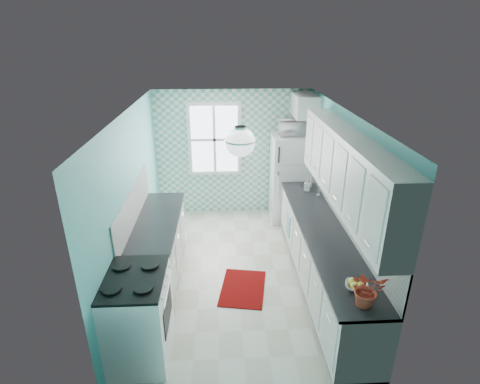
{
  "coord_description": "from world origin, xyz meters",
  "views": [
    {
      "loc": [
        -0.21,
        -4.93,
        3.48
      ],
      "look_at": [
        0.05,
        0.25,
        1.25
      ],
      "focal_mm": 28.0,
      "sensor_mm": 36.0,
      "label": 1
    }
  ],
  "objects_px": {
    "ceiling_light": "(240,142)",
    "potted_plant": "(367,289)",
    "fridge": "(290,178)",
    "microwave": "(293,128)",
    "sink": "(308,198)",
    "fruit_bowl": "(357,286)",
    "stove": "(137,315)"
  },
  "relations": [
    {
      "from": "ceiling_light",
      "to": "fruit_bowl",
      "type": "distance_m",
      "value": 2.03
    },
    {
      "from": "ceiling_light",
      "to": "microwave",
      "type": "xyz_separation_m",
      "value": [
        1.11,
        2.62,
        -0.48
      ]
    },
    {
      "from": "fruit_bowl",
      "to": "potted_plant",
      "type": "relative_size",
      "value": 0.64
    },
    {
      "from": "stove",
      "to": "potted_plant",
      "type": "bearing_deg",
      "value": -7.49
    },
    {
      "from": "fruit_bowl",
      "to": "ceiling_light",
      "type": "bearing_deg",
      "value": 142.55
    },
    {
      "from": "fridge",
      "to": "microwave",
      "type": "xyz_separation_m",
      "value": [
        0.0,
        0.0,
        0.99
      ]
    },
    {
      "from": "sink",
      "to": "potted_plant",
      "type": "bearing_deg",
      "value": -87.34
    },
    {
      "from": "ceiling_light",
      "to": "microwave",
      "type": "distance_m",
      "value": 2.88
    },
    {
      "from": "ceiling_light",
      "to": "potted_plant",
      "type": "relative_size",
      "value": 0.94
    },
    {
      "from": "potted_plant",
      "to": "microwave",
      "type": "distance_m",
      "value": 3.86
    },
    {
      "from": "fruit_bowl",
      "to": "potted_plant",
      "type": "distance_m",
      "value": 0.3
    },
    {
      "from": "ceiling_light",
      "to": "fridge",
      "type": "relative_size",
      "value": 0.21
    },
    {
      "from": "fridge",
      "to": "fruit_bowl",
      "type": "relative_size",
      "value": 7.13
    },
    {
      "from": "stove",
      "to": "sink",
      "type": "relative_size",
      "value": 1.97
    },
    {
      "from": "microwave",
      "to": "fruit_bowl",
      "type": "bearing_deg",
      "value": 91.38
    },
    {
      "from": "ceiling_light",
      "to": "potted_plant",
      "type": "distance_m",
      "value": 2.06
    },
    {
      "from": "stove",
      "to": "fruit_bowl",
      "type": "bearing_deg",
      "value": -1.57
    },
    {
      "from": "stove",
      "to": "microwave",
      "type": "relative_size",
      "value": 2.07
    },
    {
      "from": "ceiling_light",
      "to": "potted_plant",
      "type": "height_order",
      "value": "ceiling_light"
    },
    {
      "from": "ceiling_light",
      "to": "fruit_bowl",
      "type": "height_order",
      "value": "ceiling_light"
    },
    {
      "from": "potted_plant",
      "to": "microwave",
      "type": "relative_size",
      "value": 0.74
    },
    {
      "from": "microwave",
      "to": "ceiling_light",
      "type": "bearing_deg",
      "value": 66.94
    },
    {
      "from": "sink",
      "to": "fruit_bowl",
      "type": "height_order",
      "value": "sink"
    },
    {
      "from": "ceiling_light",
      "to": "fridge",
      "type": "distance_m",
      "value": 3.2
    },
    {
      "from": "sink",
      "to": "microwave",
      "type": "relative_size",
      "value": 1.05
    },
    {
      "from": "ceiling_light",
      "to": "stove",
      "type": "distance_m",
      "value": 2.28
    },
    {
      "from": "fruit_bowl",
      "to": "stove",
      "type": "bearing_deg",
      "value": 176.24
    },
    {
      "from": "ceiling_light",
      "to": "potted_plant",
      "type": "xyz_separation_m",
      "value": [
        1.2,
        -1.17,
        -1.2
      ]
    },
    {
      "from": "fruit_bowl",
      "to": "potted_plant",
      "type": "xyz_separation_m",
      "value": [
        0.0,
        -0.25,
        0.16
      ]
    },
    {
      "from": "potted_plant",
      "to": "ceiling_light",
      "type": "bearing_deg",
      "value": 135.7
    },
    {
      "from": "stove",
      "to": "microwave",
      "type": "distance_m",
      "value": 4.29
    },
    {
      "from": "fridge",
      "to": "potted_plant",
      "type": "bearing_deg",
      "value": -90.93
    }
  ]
}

